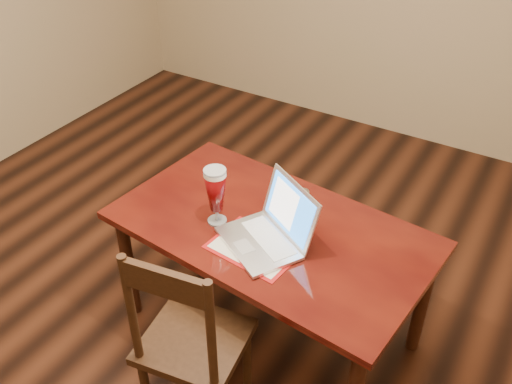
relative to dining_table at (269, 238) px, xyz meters
The scene contains 3 objects.
ground 0.69m from the dining_table, 144.51° to the right, with size 5.00×5.00×0.00m, color black.
dining_table is the anchor object (origin of this frame).
dining_chair 0.60m from the dining_table, 93.64° to the right, with size 0.47×0.45×0.97m.
Camera 1 is at (1.25, -1.55, 2.31)m, focal length 40.00 mm.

